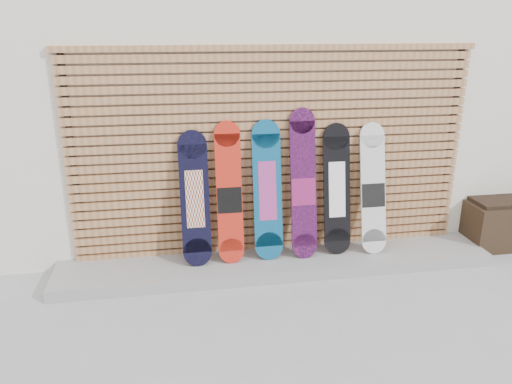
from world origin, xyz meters
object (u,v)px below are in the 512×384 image
(snowboard_2, at_px, (267,191))
(snowboard_5, at_px, (373,190))
(snowboard_1, at_px, (229,194))
(snowboard_0, at_px, (195,199))
(snowboard_3, at_px, (303,185))
(snowboard_4, at_px, (337,190))

(snowboard_2, height_order, snowboard_5, snowboard_2)
(snowboard_2, relative_size, snowboard_5, 1.05)
(snowboard_1, height_order, snowboard_5, snowboard_1)
(snowboard_0, height_order, snowboard_5, snowboard_5)
(snowboard_3, bearing_deg, snowboard_1, 179.45)
(snowboard_3, bearing_deg, snowboard_0, 179.78)
(snowboard_2, xyz_separation_m, snowboard_4, (0.75, 0.00, -0.03))
(snowboard_2, distance_m, snowboard_4, 0.75)
(snowboard_1, relative_size, snowboard_5, 1.05)
(snowboard_3, distance_m, snowboard_5, 0.77)
(snowboard_0, xyz_separation_m, snowboard_2, (0.75, 0.01, 0.04))
(snowboard_1, xyz_separation_m, snowboard_5, (1.55, -0.02, -0.03))
(snowboard_1, bearing_deg, snowboard_4, 0.63)
(snowboard_4, bearing_deg, snowboard_3, -176.92)
(snowboard_2, relative_size, snowboard_4, 1.04)
(snowboard_2, bearing_deg, snowboard_4, 0.35)
(snowboard_1, bearing_deg, snowboard_5, -0.68)
(snowboard_0, distance_m, snowboard_1, 0.35)
(snowboard_5, bearing_deg, snowboard_3, 179.20)
(snowboard_2, xyz_separation_m, snowboard_5, (1.15, -0.03, -0.04))
(snowboard_2, distance_m, snowboard_5, 1.15)
(snowboard_0, distance_m, snowboard_3, 1.13)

